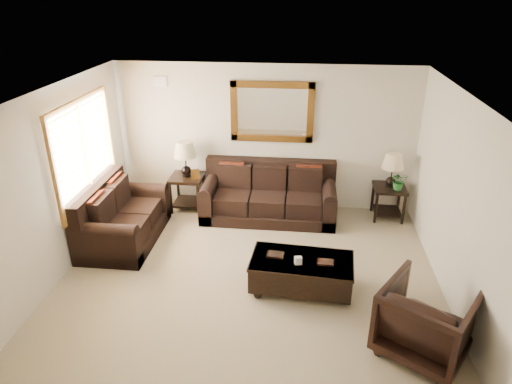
# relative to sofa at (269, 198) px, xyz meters

# --- Properties ---
(room) EXTENTS (5.51, 5.01, 2.71)m
(room) POSITION_rel_sofa_xyz_m (-0.12, -2.02, 0.99)
(room) COLOR #82765A
(room) RESTS_ON ground
(window) EXTENTS (0.07, 1.96, 1.66)m
(window) POSITION_rel_sofa_xyz_m (-2.82, -1.12, 1.19)
(window) COLOR white
(window) RESTS_ON room
(mirror) EXTENTS (1.50, 0.06, 1.10)m
(mirror) POSITION_rel_sofa_xyz_m (0.00, 0.44, 1.49)
(mirror) COLOR #4F2A0F
(mirror) RESTS_ON room
(air_vent) EXTENTS (0.25, 0.02, 0.18)m
(air_vent) POSITION_rel_sofa_xyz_m (-2.02, 0.46, 1.99)
(air_vent) COLOR #999999
(air_vent) RESTS_ON room
(sofa) EXTENTS (2.42, 1.04, 0.99)m
(sofa) POSITION_rel_sofa_xyz_m (0.00, 0.00, 0.00)
(sofa) COLOR black
(sofa) RESTS_ON room
(loveseat) EXTENTS (1.06, 1.78, 1.00)m
(loveseat) POSITION_rel_sofa_xyz_m (-2.39, -1.15, 0.01)
(loveseat) COLOR black
(loveseat) RESTS_ON room
(end_table_left) EXTENTS (0.61, 0.61, 1.34)m
(end_table_left) POSITION_rel_sofa_xyz_m (-1.56, 0.13, 0.52)
(end_table_left) COLOR black
(end_table_left) RESTS_ON room
(end_table_right) EXTENTS (0.57, 0.57, 1.25)m
(end_table_right) POSITION_rel_sofa_xyz_m (2.17, 0.15, 0.46)
(end_table_right) COLOR black
(end_table_right) RESTS_ON room
(coffee_table) EXTENTS (1.47, 0.86, 0.60)m
(coffee_table) POSITION_rel_sofa_xyz_m (0.64, -2.20, -0.06)
(coffee_table) COLOR black
(coffee_table) RESTS_ON room
(armchair) EXTENTS (1.27, 1.25, 0.97)m
(armchair) POSITION_rel_sofa_xyz_m (2.08, -3.26, 0.13)
(armchair) COLOR black
(armchair) RESTS_ON floor
(potted_plant) EXTENTS (0.33, 0.36, 0.25)m
(potted_plant) POSITION_rel_sofa_xyz_m (2.30, 0.05, 0.39)
(potted_plant) COLOR #1E561D
(potted_plant) RESTS_ON end_table_right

